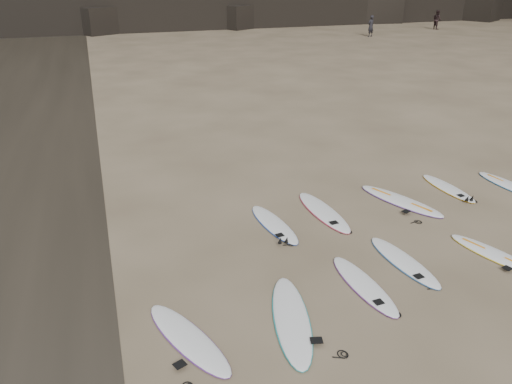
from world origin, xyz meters
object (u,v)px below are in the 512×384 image
Objects in this scene: surfboard_6 at (323,211)px; surfboard_9 at (511,186)px; surfboard_0 at (292,319)px; surfboard_8 at (448,188)px; person_b at (437,20)px; person_a at (371,26)px; surfboard_3 at (494,254)px; surfboard_2 at (404,261)px; surfboard_11 at (188,338)px; surfboard_5 at (274,224)px; surfboard_7 at (401,200)px; surfboard_1 at (364,285)px.

surfboard_6 reaches higher than surfboard_9.
surfboard_8 is at bearing 45.85° from surfboard_0.
person_a is at bearing 103.63° from person_b.
person_a is at bearing 46.82° from surfboard_3.
surfboard_2 is at bearing -141.86° from surfboard_8.
surfboard_9 is at bearing -3.06° from surfboard_11.
surfboard_2 is at bearing -11.07° from surfboard_11.
person_a reaches higher than surfboard_9.
surfboard_8 is at bearing 3.18° from surfboard_11.
surfboard_2 is at bearing -80.40° from surfboard_6.
surfboard_5 is 0.95× the size of surfboard_11.
surfboard_6 is at bearing 40.51° from person_a.
surfboard_2 and surfboard_5 have the same top height.
surfboard_0 is 4.70m from surfboard_6.
surfboard_6 is (2.52, 3.97, -0.00)m from surfboard_0.
surfboard_7 is 7.93m from surfboard_11.
surfboard_11 is (-3.88, -0.49, 0.00)m from surfboard_1.
surfboard_9 is (6.24, -0.16, -0.00)m from surfboard_6.
surfboard_8 is at bearing -0.05° from surfboard_6.
surfboard_8 is at bearing -11.95° from surfboard_7.
surfboard_5 is 0.89× the size of surfboard_6.
surfboard_1 is 4.53m from surfboard_7.
surfboard_5 is 1.05× the size of surfboard_8.
surfboard_5 is (0.99, 3.72, -0.01)m from surfboard_0.
surfboard_0 is 6.30m from surfboard_7.
surfboard_0 is 1.45× the size of person_a.
surfboard_0 is at bearing -24.44° from surfboard_11.
surfboard_11 is (-10.76, -3.73, 0.00)m from surfboard_9.
person_a reaches higher than surfboard_8.
surfboard_5 is (-4.43, 3.01, 0.00)m from surfboard_3.
surfboard_6 is at bearing 75.81° from surfboard_1.
surfboard_9 is (5.55, 2.71, 0.00)m from surfboard_2.
surfboard_5 is at bearing -174.75° from surfboard_6.
surfboard_6 is 1.40× the size of person_b.
surfboard_9 is (8.76, 3.81, -0.01)m from surfboard_0.
surfboard_2 is 0.86× the size of surfboard_7.
surfboard_9 is at bearing 20.65° from surfboard_2.
surfboard_3 is 45.98m from person_b.
surfboard_6 is 1.06× the size of surfboard_11.
surfboard_7 is at bearing 44.08° from surfboard_1.
surfboard_0 is 1.97m from surfboard_1.
surfboard_8 is (4.29, 0.29, -0.01)m from surfboard_6.
person_a reaches higher than surfboard_11.
surfboard_2 is 5.31m from surfboard_11.
surfboard_7 is at bearing 53.11° from surfboard_2.
person_a reaches higher than surfboard_6.
surfboard_3 is at bearing -41.87° from surfboard_5.
surfboard_6 reaches higher than surfboard_11.
surfboard_9 is 41.55m from person_b.
surfboard_3 is (2.21, -0.39, -0.00)m from surfboard_2.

